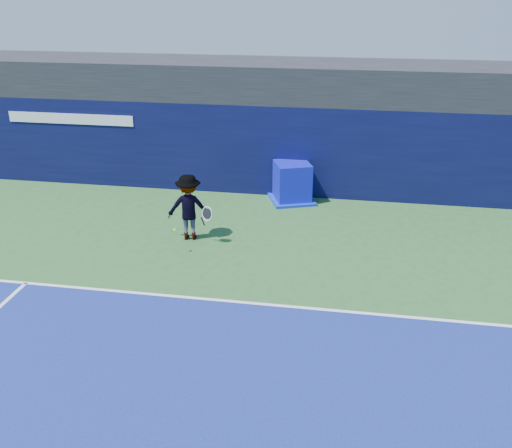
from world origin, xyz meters
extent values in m
plane|color=#2B5D2A|center=(0.00, 0.00, 0.00)|extent=(80.00, 80.00, 0.00)
cube|color=white|center=(0.00, 3.00, 0.01)|extent=(24.00, 0.10, 0.01)
cube|color=black|center=(0.00, 11.50, 3.60)|extent=(36.00, 3.00, 1.20)
cube|color=#090C34|center=(0.00, 10.50, 1.50)|extent=(36.00, 1.00, 3.00)
cube|color=white|center=(-7.00, 9.99, 2.35)|extent=(4.50, 0.04, 0.35)
cube|color=#0D0FBE|center=(0.69, 9.62, 0.65)|extent=(1.39, 1.39, 1.29)
cube|color=#0D29BD|center=(0.69, 9.62, 0.04)|extent=(1.73, 1.73, 0.09)
imported|color=silver|center=(-1.81, 6.20, 0.94)|extent=(1.30, 0.88, 1.87)
cylinder|color=black|center=(-1.36, 5.95, 0.65)|extent=(0.09, 0.17, 0.30)
torus|color=white|center=(-1.22, 5.90, 0.90)|extent=(0.34, 0.19, 0.34)
cylinder|color=black|center=(-1.22, 5.90, 0.90)|extent=(0.29, 0.15, 0.28)
sphere|color=yellow|center=(-1.90, 5.14, 0.70)|extent=(0.08, 0.08, 0.08)
camera|label=1|loc=(2.48, -7.92, 6.74)|focal=40.00mm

